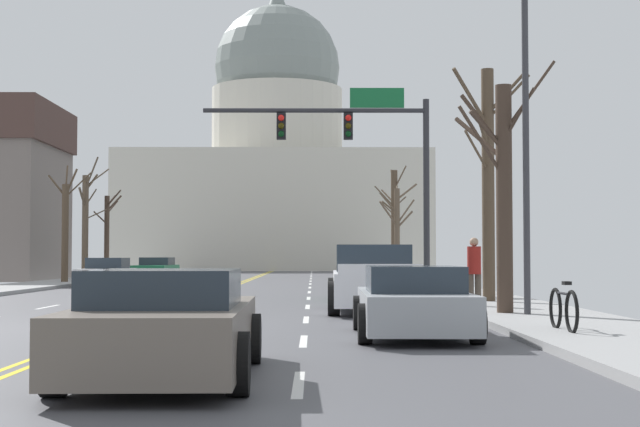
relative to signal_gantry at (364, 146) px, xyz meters
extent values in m
cube|color=#4C4C51|center=(-5.43, -14.54, -5.22)|extent=(14.00, 180.00, 0.06)
cube|color=yellow|center=(-5.55, -14.54, -5.19)|extent=(0.10, 176.40, 0.00)
cube|color=yellow|center=(-5.31, -14.54, -5.19)|extent=(0.10, 176.40, 0.00)
cube|color=silver|center=(-1.93, -23.04, -5.19)|extent=(0.12, 2.20, 0.00)
cube|color=silver|center=(-1.93, -17.84, -5.19)|extent=(0.12, 2.20, 0.00)
cube|color=silver|center=(-1.93, -12.64, -5.19)|extent=(0.12, 2.20, 0.00)
cube|color=silver|center=(-1.93, -7.44, -5.19)|extent=(0.12, 2.20, 0.00)
cube|color=silver|center=(-1.93, -2.24, -5.19)|extent=(0.12, 2.20, 0.00)
cube|color=silver|center=(-1.93, 2.96, -5.19)|extent=(0.12, 2.20, 0.00)
cube|color=silver|center=(-1.93, 8.16, -5.19)|extent=(0.12, 2.20, 0.00)
cube|color=silver|center=(-1.93, 13.36, -5.19)|extent=(0.12, 2.20, 0.00)
cube|color=silver|center=(-1.93, 18.56, -5.19)|extent=(0.12, 2.20, 0.00)
cube|color=silver|center=(-1.93, 23.76, -5.19)|extent=(0.12, 2.20, 0.00)
cube|color=silver|center=(-1.93, 28.96, -5.19)|extent=(0.12, 2.20, 0.00)
cube|color=silver|center=(-1.93, 34.16, -5.19)|extent=(0.12, 2.20, 0.00)
cube|color=silver|center=(-1.93, 39.36, -5.19)|extent=(0.12, 2.20, 0.00)
cube|color=silver|center=(-1.93, 44.56, -5.19)|extent=(0.12, 2.20, 0.00)
cube|color=silver|center=(-1.93, 49.76, -5.19)|extent=(0.12, 2.20, 0.00)
cube|color=silver|center=(-8.93, -7.44, -5.19)|extent=(0.12, 2.20, 0.00)
cube|color=silver|center=(-8.93, -2.24, -5.19)|extent=(0.12, 2.20, 0.00)
cube|color=silver|center=(-8.93, 2.96, -5.19)|extent=(0.12, 2.20, 0.00)
cube|color=silver|center=(-8.93, 8.16, -5.19)|extent=(0.12, 2.20, 0.00)
cube|color=silver|center=(-8.93, 13.36, -5.19)|extent=(0.12, 2.20, 0.00)
cube|color=silver|center=(-8.93, 18.56, -5.19)|extent=(0.12, 2.20, 0.00)
cube|color=silver|center=(-8.93, 23.76, -5.19)|extent=(0.12, 2.20, 0.00)
cube|color=silver|center=(-8.93, 28.96, -5.19)|extent=(0.12, 2.20, 0.00)
cube|color=silver|center=(-8.93, 34.16, -5.19)|extent=(0.12, 2.20, 0.00)
cube|color=silver|center=(-8.93, 39.36, -5.19)|extent=(0.12, 2.20, 0.00)
cube|color=silver|center=(-8.93, 44.56, -5.19)|extent=(0.12, 2.20, 0.00)
cube|color=silver|center=(-8.93, 49.76, -5.19)|extent=(0.12, 2.20, 0.00)
cube|color=#959595|center=(3.07, -14.54, -5.12)|extent=(3.00, 180.00, 0.14)
cylinder|color=#28282D|center=(2.17, 0.01, -1.69)|extent=(0.22, 0.22, 6.72)
cylinder|color=#28282D|center=(-1.73, 0.01, 1.27)|extent=(7.80, 0.16, 0.16)
cube|color=black|center=(-0.56, 0.01, 0.71)|extent=(0.32, 0.28, 0.92)
sphere|color=red|center=(-0.56, -0.15, 0.99)|extent=(0.22, 0.22, 0.22)
sphere|color=#332B05|center=(-0.56, -0.15, 0.71)|extent=(0.22, 0.22, 0.22)
sphere|color=black|center=(-0.56, -0.15, 0.43)|extent=(0.22, 0.22, 0.22)
cube|color=black|center=(-2.90, 0.01, 0.71)|extent=(0.32, 0.28, 0.92)
sphere|color=red|center=(-2.90, -0.15, 0.99)|extent=(0.22, 0.22, 0.22)
sphere|color=#332B05|center=(-2.90, -0.15, 0.71)|extent=(0.22, 0.22, 0.22)
sphere|color=black|center=(-2.90, -0.15, 0.43)|extent=(0.22, 0.22, 0.22)
cube|color=#146033|center=(0.45, 0.03, 1.72)|extent=(1.90, 0.06, 0.70)
cylinder|color=#333338|center=(2.77, -13.05, -1.25)|extent=(0.14, 0.14, 7.60)
cube|color=beige|center=(-5.43, 62.20, 0.28)|extent=(28.86, 21.98, 10.95)
cylinder|color=beige|center=(-5.43, 62.20, 9.27)|extent=(12.99, 12.99, 7.03)
sphere|color=gray|center=(-5.43, 62.20, 14.97)|extent=(12.48, 12.48, 12.48)
cube|color=#1E7247|center=(-0.14, -3.13, -4.73)|extent=(1.75, 4.67, 0.60)
cube|color=#232D38|center=(-0.14, -3.36, -4.21)|extent=(1.52, 2.29, 0.45)
cylinder|color=black|center=(-0.98, -1.68, -4.87)|extent=(0.23, 0.64, 0.64)
cylinder|color=black|center=(0.73, -1.70, -4.87)|extent=(0.23, 0.64, 0.64)
cylinder|color=black|center=(-1.01, -4.56, -4.87)|extent=(0.23, 0.64, 0.64)
cylinder|color=black|center=(0.70, -4.58, -4.87)|extent=(0.23, 0.64, 0.64)
cube|color=silver|center=(-0.26, -9.65, -4.59)|extent=(2.12, 5.66, 0.76)
cube|color=#1E2833|center=(-0.25, -8.86, -3.87)|extent=(1.89, 1.95, 0.68)
cube|color=silver|center=(-0.31, -12.40, -4.10)|extent=(1.86, 0.13, 0.22)
cylinder|color=black|center=(-1.24, -7.94, -4.79)|extent=(0.29, 0.80, 0.80)
cylinder|color=black|center=(0.78, -7.98, -4.79)|extent=(0.29, 0.80, 0.80)
cylinder|color=black|center=(-1.30, -11.32, -4.79)|extent=(0.29, 0.80, 0.80)
cylinder|color=black|center=(0.72, -11.35, -4.79)|extent=(0.29, 0.80, 0.80)
cube|color=#9EA3A8|center=(-0.06, -16.96, -4.73)|extent=(1.83, 4.71, 0.61)
cube|color=#232D38|center=(-0.07, -17.10, -4.20)|extent=(1.58, 2.30, 0.43)
cylinder|color=black|center=(-0.92, -15.50, -4.87)|extent=(0.23, 0.64, 0.64)
cylinder|color=black|center=(0.84, -15.52, -4.87)|extent=(0.23, 0.64, 0.64)
cylinder|color=black|center=(-0.96, -18.40, -4.87)|extent=(0.23, 0.64, 0.64)
cylinder|color=black|center=(0.79, -18.43, -4.87)|extent=(0.23, 0.64, 0.64)
cube|color=#6B6056|center=(-3.43, -22.53, -4.70)|extent=(1.88, 4.72, 0.67)
cube|color=#232D38|center=(-3.43, -22.76, -4.16)|extent=(1.62, 2.06, 0.40)
cylinder|color=black|center=(-4.36, -21.09, -4.87)|extent=(0.23, 0.64, 0.64)
cylinder|color=black|center=(-2.56, -21.06, -4.87)|extent=(0.23, 0.64, 0.64)
cylinder|color=black|center=(-4.31, -24.00, -4.87)|extent=(0.23, 0.64, 0.64)
cylinder|color=black|center=(-2.51, -23.97, -4.87)|extent=(0.23, 0.64, 0.64)
cube|color=silver|center=(-10.67, 7.92, -4.70)|extent=(1.84, 4.25, 0.67)
cube|color=#232D38|center=(-10.66, 8.23, -4.14)|extent=(1.58, 1.82, 0.46)
cylinder|color=black|center=(-9.81, 6.59, -4.87)|extent=(0.23, 0.64, 0.64)
cylinder|color=black|center=(-11.57, 6.62, -4.87)|extent=(0.23, 0.64, 0.64)
cylinder|color=black|center=(-9.77, 9.21, -4.87)|extent=(0.23, 0.64, 0.64)
cylinder|color=black|center=(-11.53, 9.24, -4.87)|extent=(0.23, 0.64, 0.64)
cube|color=#1E7247|center=(-10.49, 19.83, -4.68)|extent=(1.99, 4.72, 0.70)
cube|color=#232D38|center=(-10.48, 20.21, -4.13)|extent=(1.68, 2.17, 0.42)
cylinder|color=black|center=(-9.63, 18.36, -4.87)|extent=(0.24, 0.65, 0.64)
cylinder|color=black|center=(-11.45, 18.42, -4.87)|extent=(0.24, 0.65, 0.64)
cylinder|color=black|center=(-9.53, 21.24, -4.87)|extent=(0.24, 0.65, 0.64)
cylinder|color=black|center=(-11.35, 21.31, -4.87)|extent=(0.24, 0.65, 0.64)
cylinder|color=#4C3D2D|center=(3.04, -7.07, -1.85)|extent=(0.34, 0.34, 6.41)
cylinder|color=#4C3D2D|center=(2.52, -7.41, 0.50)|extent=(1.16, 0.82, 1.55)
cylinder|color=#4C3D2D|center=(3.50, -7.39, 0.63)|extent=(1.02, 0.75, 1.11)
cylinder|color=#4C3D2D|center=(3.55, -7.40, 0.51)|extent=(1.10, 0.76, 1.17)
cylinder|color=#4C3D2D|center=(2.63, -7.71, -1.01)|extent=(0.90, 1.35, 1.02)
cylinder|color=#4C3D2D|center=(2.85, -7.45, -0.44)|extent=(0.53, 0.89, 0.83)
cylinder|color=#4C3D2D|center=(3.01, 23.38, -1.91)|extent=(0.39, 0.39, 6.29)
cylinder|color=#4C3D2D|center=(3.32, 23.03, 0.75)|extent=(0.74, 0.81, 1.40)
cylinder|color=#4C3D2D|center=(2.95, 23.88, 0.59)|extent=(0.19, 1.07, 1.55)
cylinder|color=#4C3D2D|center=(2.68, 23.98, -0.28)|extent=(0.76, 1.29, 0.94)
cylinder|color=#4C3D2D|center=(3.31, 23.01, -0.68)|extent=(0.70, 0.82, 0.64)
cylinder|color=#4C3D2D|center=(2.42, 23.26, -0.33)|extent=(1.24, 0.34, 1.28)
cylinder|color=#4C3D2D|center=(2.63, 23.15, -0.91)|extent=(0.85, 0.57, 0.65)
cylinder|color=#423328|center=(-14.40, 25.35, -2.61)|extent=(0.31, 0.31, 4.89)
cylinder|color=#423328|center=(-14.47, 25.87, -1.60)|extent=(0.21, 1.10, 0.97)
cylinder|color=#423328|center=(-13.89, 24.84, -0.35)|extent=(1.12, 1.11, 1.00)
cylinder|color=#423328|center=(-14.24, 25.77, -0.42)|extent=(0.38, 0.91, 0.71)
cylinder|color=#423328|center=(-14.66, 24.75, -1.54)|extent=(0.62, 1.27, 0.78)
cylinder|color=#423328|center=(-14.16, 25.78, -0.86)|extent=(0.55, 0.93, 0.89)
cylinder|color=#423328|center=(-14.03, 25.63, -0.61)|extent=(0.88, 0.71, 1.05)
cylinder|color=#423328|center=(2.42, -12.41, -2.55)|extent=(0.36, 0.36, 5.01)
cylinder|color=#423328|center=(2.02, -12.59, -1.08)|extent=(0.89, 0.47, 0.88)
cylinder|color=#423328|center=(1.97, -12.31, -0.86)|extent=(0.99, 0.30, 1.31)
cylinder|color=#423328|center=(2.00, -11.74, -1.15)|extent=(0.96, 1.44, 1.17)
cylinder|color=#423328|center=(2.95, -12.57, -0.34)|extent=(1.13, 0.39, 1.56)
cylinder|color=#423328|center=(2.69, -12.72, -0.75)|extent=(0.62, 0.70, 1.11)
cylinder|color=#423328|center=(1.90, -12.60, -1.33)|extent=(1.13, 0.48, 1.56)
cylinder|color=#4C3D2D|center=(-13.58, 12.32, -2.73)|extent=(0.32, 0.32, 4.64)
cylinder|color=#4C3D2D|center=(-13.01, 12.44, -0.44)|extent=(1.20, 0.32, 1.23)
cylinder|color=#4C3D2D|center=(-14.01, 12.40, -0.50)|extent=(0.95, 0.27, 1.09)
cylinder|color=#4C3D2D|center=(-13.41, 12.68, -0.31)|extent=(0.48, 0.83, 1.39)
cylinder|color=#4C3D2D|center=(-13.65, 12.75, -0.16)|extent=(0.23, 0.94, 1.45)
cylinder|color=brown|center=(2.50, 15.60, -2.72)|extent=(0.27, 0.27, 4.67)
cylinder|color=brown|center=(2.10, 15.67, -1.49)|extent=(0.85, 0.22, 0.84)
cylinder|color=brown|center=(2.89, 15.60, -1.98)|extent=(0.86, 0.11, 0.93)
cylinder|color=brown|center=(2.04, 15.35, -1.69)|extent=(1.03, 0.62, 1.30)
cylinder|color=brown|center=(2.57, 16.43, -0.62)|extent=(0.23, 1.70, 1.00)
cylinder|color=brown|center=(3.00, 15.61, -0.55)|extent=(1.07, 0.11, 0.87)
cylinder|color=brown|center=(2.93, 15.53, -1.58)|extent=(0.94, 0.24, 1.28)
cylinder|color=brown|center=(2.06, 15.66, -1.12)|extent=(0.95, 0.22, 1.12)
cylinder|color=brown|center=(-13.63, 16.54, -2.34)|extent=(0.33, 0.33, 5.42)
cylinder|color=brown|center=(-13.13, 16.73, -1.66)|extent=(1.06, 0.45, 0.58)
cylinder|color=brown|center=(-13.16, 17.12, 0.29)|extent=(1.02, 1.23, 1.06)
cylinder|color=brown|center=(-13.69, 16.11, -0.84)|extent=(0.24, 0.97, 1.07)
cylinder|color=brown|center=(-13.38, 16.68, -0.79)|extent=(0.59, 0.37, 0.95)
cylinder|color=brown|center=(-13.21, 16.07, 0.44)|extent=(0.95, 1.06, 1.60)
cylinder|color=brown|center=(-13.35, 16.65, -0.01)|extent=(0.68, 0.35, 0.93)
cylinder|color=black|center=(3.41, -4.56, -4.63)|extent=(0.16, 0.16, 0.85)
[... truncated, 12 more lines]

